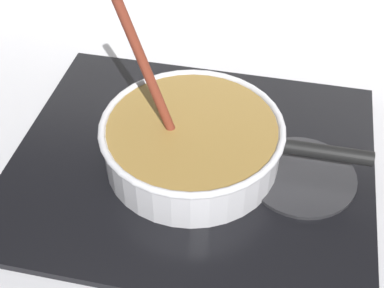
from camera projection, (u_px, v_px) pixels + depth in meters
The scene contains 4 objects.
hob_plate at pixel (192, 163), 0.85m from camera, with size 0.56×0.48×0.01m, color black.
burner_ring at pixel (192, 158), 0.84m from camera, with size 0.17×0.17×0.01m, color #592D0C.
spare_burner at pixel (301, 176), 0.82m from camera, with size 0.17×0.17×0.01m, color #262628.
cooking_pan at pixel (193, 142), 0.82m from camera, with size 0.40×0.28×0.29m.
Camera 1 is at (0.16, -0.35, 0.62)m, focal length 50.62 mm.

